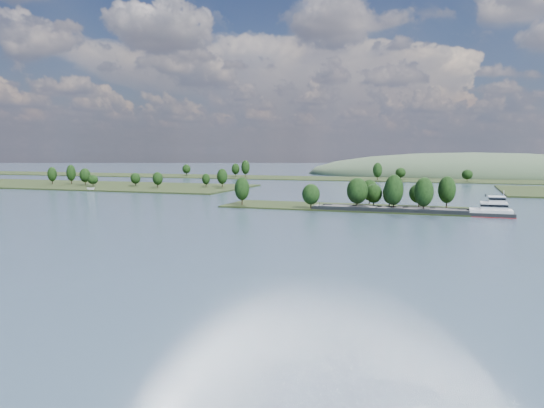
% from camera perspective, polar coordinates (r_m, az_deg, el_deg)
% --- Properties ---
extents(ground, '(1800.00, 1800.00, 0.00)m').
position_cam_1_polar(ground, '(165.14, 3.48, -2.56)').
color(ground, '#324856').
rests_on(ground, ground).
extents(tree_island, '(100.00, 30.00, 15.41)m').
position_cam_1_polar(tree_island, '(220.14, 9.63, 0.61)').
color(tree_island, black).
rests_on(tree_island, ground).
extents(left_bank, '(300.00, 80.00, 16.12)m').
position_cam_1_polar(left_bank, '(404.35, -23.63, 2.04)').
color(left_bank, black).
rests_on(left_bank, ground).
extents(back_shoreline, '(900.00, 60.00, 15.93)m').
position_cam_1_polar(back_shoreline, '(439.26, 14.32, 2.59)').
color(back_shoreline, black).
rests_on(back_shoreline, ground).
extents(hill_west, '(320.00, 160.00, 44.00)m').
position_cam_1_polar(hill_west, '(538.39, 20.62, 2.88)').
color(hill_west, '#354932').
rests_on(hill_west, ground).
extents(cargo_barge, '(74.83, 9.91, 10.11)m').
position_cam_1_polar(cargo_barge, '(209.03, 15.98, -0.66)').
color(cargo_barge, black).
rests_on(cargo_barge, ground).
extents(motorboat, '(6.34, 3.18, 2.34)m').
position_cam_1_polar(motorboat, '(330.44, -18.90, 1.53)').
color(motorboat, white).
rests_on(motorboat, ground).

